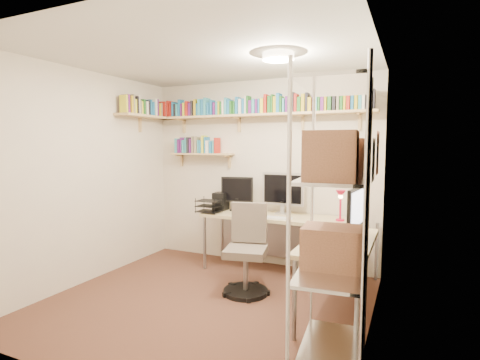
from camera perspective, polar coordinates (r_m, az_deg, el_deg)
ground at (r=4.10m, az=-5.26°, el=-18.06°), size 3.20×3.20×0.00m
room_shell at (r=3.76m, az=-5.39°, el=4.14°), size 3.24×3.04×2.52m
wall_shelves at (r=5.11m, az=-2.01°, el=9.86°), size 3.12×1.09×0.80m
corner_desk at (r=4.51m, az=6.13°, el=-6.18°), size 2.26×1.88×1.28m
office_chair at (r=4.21m, az=1.04°, el=-11.42°), size 0.53×0.53×0.98m
wire_rack at (r=2.60m, az=14.10°, el=-2.65°), size 0.53×0.96×2.13m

